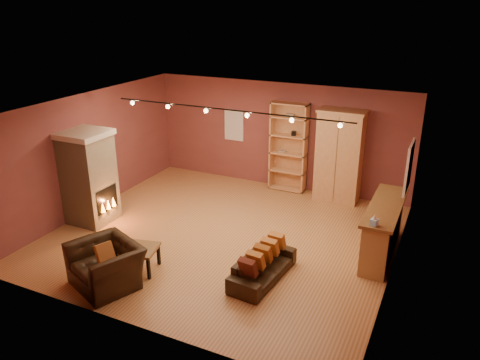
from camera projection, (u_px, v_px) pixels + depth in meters
The scene contains 16 objects.
floor at pixel (223, 235), 10.11m from camera, with size 7.00×7.00×0.00m, color #A26839.
ceiling at pixel (221, 108), 9.09m from camera, with size 7.00×7.00×0.00m, color brown.
back_wall at pixel (279, 136), 12.34m from camera, with size 7.00×0.02×2.80m, color brown.
left_wall at pixel (90, 152), 10.99m from camera, with size 0.02×6.50×2.80m, color brown.
right_wall at pixel (399, 205), 8.21m from camera, with size 0.02×6.50×2.80m, color brown.
fireplace at pixel (89, 177), 10.43m from camera, with size 1.01×0.98×2.12m.
back_window at pixel (234, 125), 12.79m from camera, with size 0.56×0.04×0.86m, color white.
bookcase at pixel (289, 146), 12.17m from camera, with size 0.96×0.37×2.34m.
armoire at pixel (339, 156), 11.50m from camera, with size 1.14×0.65×2.32m.
bar_counter at pixel (383, 229), 9.20m from camera, with size 0.60×2.22×1.06m.
tissue_box at pixel (374, 221), 8.17m from camera, with size 0.15×0.15×0.22m.
right_window at pixel (409, 167), 9.31m from camera, with size 0.05×0.90×1.00m, color white.
loveseat at pixel (263, 262), 8.44m from camera, with size 0.62×1.64×0.70m.
armchair at pixel (105, 258), 8.21m from camera, with size 1.39×1.17×1.04m.
coffee_table at pixel (140, 251), 8.68m from camera, with size 0.75×0.75×0.47m.
track_rail at pixel (226, 111), 9.30m from camera, with size 5.20×0.09×0.13m.
Camera 1 is at (4.16, -7.97, 4.78)m, focal length 35.00 mm.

